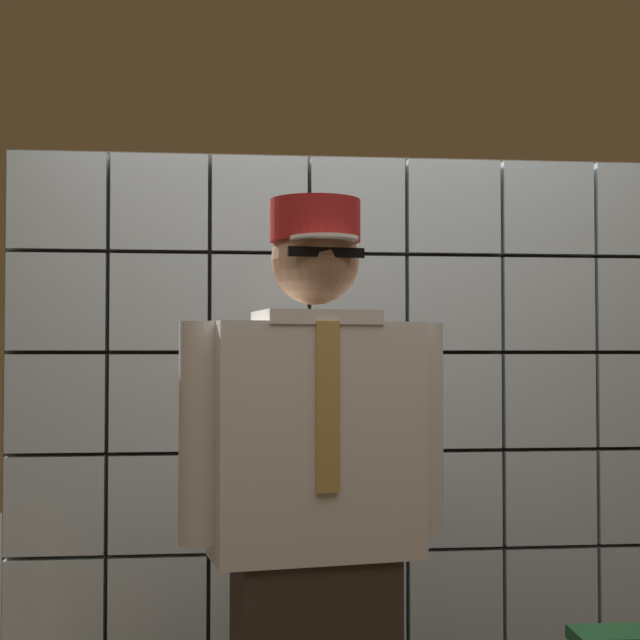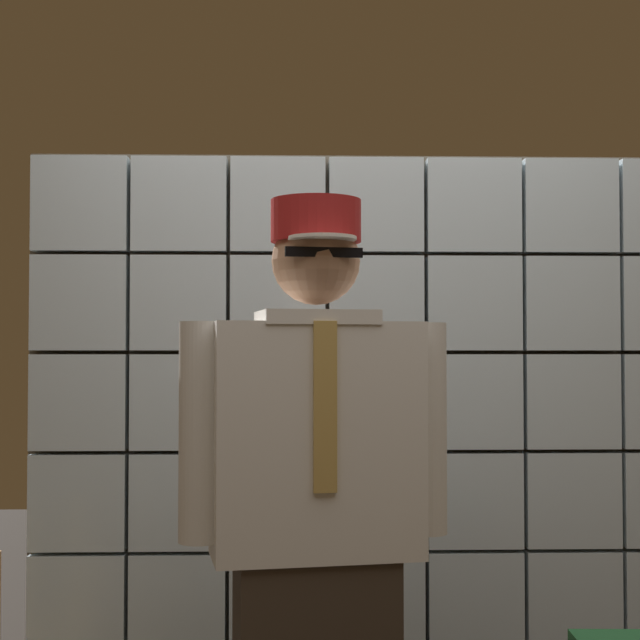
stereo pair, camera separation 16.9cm
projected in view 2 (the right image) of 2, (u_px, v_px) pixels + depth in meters
The scene contains 2 objects.
glass_block_wall at pixel (376, 450), 3.22m from camera, with size 2.35×0.10×2.02m.
standing_person at pixel (316, 528), 2.35m from camera, with size 0.68×0.33×1.71m.
Camera 2 is at (-0.29, -2.07, 1.33)m, focal length 53.41 mm.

